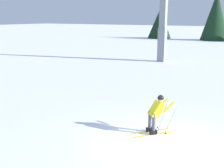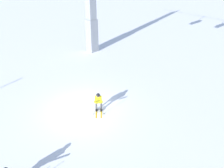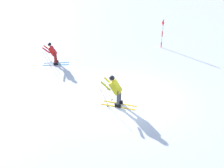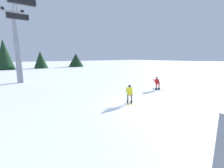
% 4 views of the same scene
% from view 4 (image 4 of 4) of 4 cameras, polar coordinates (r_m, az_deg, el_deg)
% --- Properties ---
extents(ground_plane, '(260.00, 260.00, 0.00)m').
position_cam_4_polar(ground_plane, '(12.74, 11.22, -7.37)').
color(ground_plane, white).
extents(skier_carving_main, '(1.65, 1.48, 1.64)m').
position_cam_4_polar(skier_carving_main, '(12.75, 6.71, -3.19)').
color(skier_carving_main, yellow).
rests_on(skier_carving_main, ground_plane).
extents(lift_tower_far, '(0.72, 2.74, 10.45)m').
position_cam_4_polar(lift_tower_far, '(26.19, -32.31, 9.95)').
color(lift_tower_far, gray).
rests_on(lift_tower_far, ground_plane).
extents(chairlift_seat_middle, '(0.61, 2.27, 1.88)m').
position_cam_4_polar(chairlift_seat_middle, '(17.30, -31.09, 25.53)').
color(chairlift_seat_middle, black).
extents(chairlift_seat_fourth, '(0.61, 2.24, 2.32)m').
position_cam_4_polar(chairlift_seat_fourth, '(21.50, -32.24, 20.98)').
color(chairlift_seat_fourth, black).
extents(skier_distant_uphill, '(1.74, 1.00, 1.60)m').
position_cam_4_polar(skier_distant_uphill, '(18.61, 16.76, 0.64)').
color(skier_distant_uphill, '#198CCC').
rests_on(skier_distant_uphill, ground_plane).
extents(tree_line_ridge, '(6.08, 39.13, 8.95)m').
position_cam_4_polar(tree_line_ridge, '(56.21, -30.14, 8.48)').
color(tree_line_ridge, black).
rests_on(tree_line_ridge, ground_plane).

